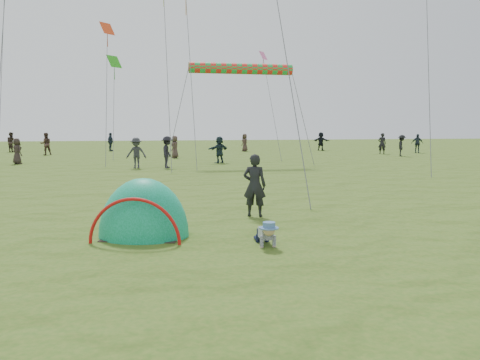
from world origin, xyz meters
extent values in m
plane|color=#305617|center=(0.00, 0.00, 0.00)|extent=(140.00, 140.00, 0.00)
ellipsoid|color=#017E35|center=(-1.99, 1.86, 0.00)|extent=(2.25, 2.02, 2.45)
imported|color=black|center=(0.79, 3.48, 0.80)|extent=(0.68, 0.57, 1.60)
imported|color=#432D28|center=(-9.60, 32.02, 0.90)|extent=(1.05, 0.93, 1.79)
imported|color=#232E37|center=(21.39, 28.66, 0.83)|extent=(1.05, 0.78, 1.65)
imported|color=black|center=(-0.64, 18.24, 0.88)|extent=(0.90, 1.26, 1.76)
imported|color=#3F2F29|center=(7.27, 34.26, 0.81)|extent=(0.73, 0.91, 1.62)
imported|color=black|center=(14.76, 34.32, 0.88)|extent=(1.51, 1.53, 1.76)
imported|color=#352824|center=(-13.49, 37.23, 0.89)|extent=(1.10, 1.08, 1.78)
imported|color=black|center=(17.58, 24.75, 0.82)|extent=(1.07, 1.23, 1.65)
imported|color=#302524|center=(-9.52, 22.75, 0.79)|extent=(0.88, 0.91, 1.58)
imported|color=#1F2F38|center=(2.73, 20.96, 0.84)|extent=(1.57, 1.28, 1.68)
imported|color=black|center=(17.59, 27.81, 0.87)|extent=(0.75, 0.63, 1.75)
imported|color=#1E2939|center=(-4.91, 37.40, 0.86)|extent=(0.86, 1.08, 1.72)
imported|color=#2E2F34|center=(-2.33, 18.36, 0.84)|extent=(1.18, 0.80, 1.69)
imported|color=#43322E|center=(0.33, 26.44, 0.81)|extent=(0.80, 0.94, 1.62)
cylinder|color=red|center=(3.83, 19.55, 5.69)|extent=(6.20, 0.64, 0.64)
plane|color=#E83F14|center=(-4.07, 24.44, 8.64)|extent=(0.98, 0.98, 0.80)
plane|color=pink|center=(7.00, 26.58, 7.56)|extent=(0.78, 0.78, 0.63)
plane|color=#28A217|center=(-3.97, 29.83, 7.24)|extent=(1.17, 1.17, 0.95)
camera|label=1|loc=(-1.98, -8.01, 2.30)|focal=35.00mm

